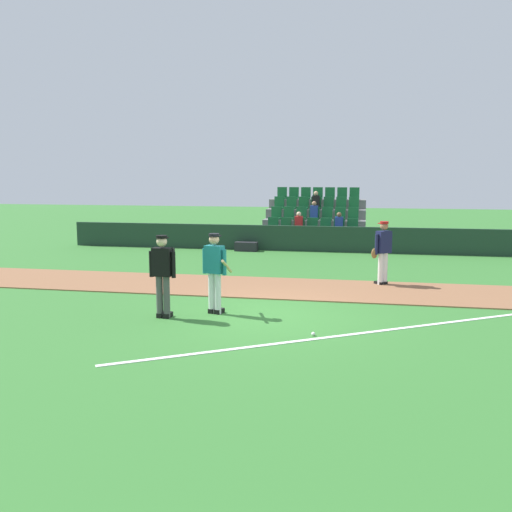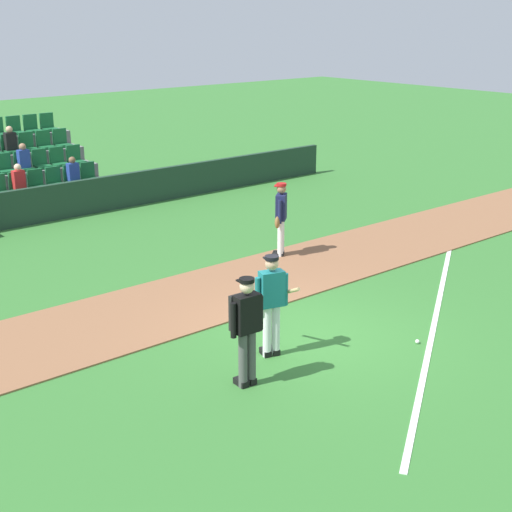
{
  "view_description": "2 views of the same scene",
  "coord_description": "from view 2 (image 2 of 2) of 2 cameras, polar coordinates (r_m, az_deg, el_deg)",
  "views": [
    {
      "loc": [
        2.05,
        -11.46,
        3.0
      ],
      "look_at": [
        -0.6,
        2.13,
        0.96
      ],
      "focal_mm": 38.57,
      "sensor_mm": 36.0,
      "label": 1
    },
    {
      "loc": [
        -8.59,
        -8.71,
        5.49
      ],
      "look_at": [
        -0.16,
        1.35,
        1.2
      ],
      "focal_mm": 52.41,
      "sensor_mm": 36.0,
      "label": 2
    }
  ],
  "objects": [
    {
      "name": "baseball",
      "position": [
        13.37,
        12.21,
        -6.4
      ],
      "size": [
        0.07,
        0.07,
        0.07
      ],
      "primitive_type": "sphere",
      "color": "white",
      "rests_on": "ground"
    },
    {
      "name": "foul_line_chalk",
      "position": [
        15.22,
        13.75,
        -3.54
      ],
      "size": [
        10.14,
        6.59,
        0.01
      ],
      "primitive_type": "cube",
      "rotation": [
        0.0,
        0.0,
        0.57
      ],
      "color": "white",
      "rests_on": "ground"
    },
    {
      "name": "dugout_fence",
      "position": [
        21.36,
        -15.14,
        3.98
      ],
      "size": [
        20.0,
        0.16,
        1.0
      ],
      "primitive_type": "cube",
      "color": "#1E3828",
      "rests_on": "ground"
    },
    {
      "name": "runner_navy_jersey",
      "position": [
        17.36,
        1.9,
        2.99
      ],
      "size": [
        0.59,
        0.48,
        1.76
      ],
      "color": "white",
      "rests_on": "ground"
    },
    {
      "name": "ground_plane",
      "position": [
        13.41,
        4.26,
        -6.11
      ],
      "size": [
        80.0,
        80.0,
        0.0
      ],
      "primitive_type": "plane",
      "color": "#33702D"
    },
    {
      "name": "umpire_home_plate",
      "position": [
        11.3,
        -0.76,
        -5.31
      ],
      "size": [
        0.59,
        0.32,
        1.76
      ],
      "color": "#4C4C4C",
      "rests_on": "ground"
    },
    {
      "name": "infield_dirt_path",
      "position": [
        15.37,
        -3.02,
        -2.78
      ],
      "size": [
        28.0,
        2.76,
        0.03
      ],
      "primitive_type": "cube",
      "color": "brown",
      "rests_on": "ground"
    },
    {
      "name": "batter_teal_jersey",
      "position": [
        12.27,
        1.21,
        -3.5
      ],
      "size": [
        0.59,
        0.8,
        1.76
      ],
      "color": "white",
      "rests_on": "ground"
    },
    {
      "name": "stadium_bleachers",
      "position": [
        23.37,
        -17.61,
        5.52
      ],
      "size": [
        4.45,
        3.8,
        2.45
      ],
      "color": "slate",
      "rests_on": "ground"
    }
  ]
}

